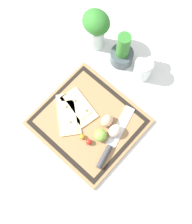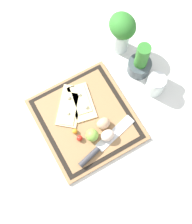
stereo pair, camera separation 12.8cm
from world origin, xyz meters
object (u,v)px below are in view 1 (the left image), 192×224
lime (100,135)px  sauce_jar (143,69)px  pizza_slice_far (79,106)px  egg_pink (115,131)px  herb_glass (96,27)px  herb_pot (122,53)px  egg_brown (107,121)px  cherry_tomato_red (89,142)px  knife (110,147)px  pizza_slice_near (68,115)px  cherry_tomato_yellow (82,137)px

lime → sauce_jar: (-0.06, 0.34, 0.00)m
pizza_slice_far → lime: bearing=-13.0°
egg_pink → herb_glass: (-0.34, 0.26, 0.09)m
herb_pot → sauce_jar: 0.11m
pizza_slice_far → egg_brown: bearing=12.3°
pizza_slice_far → sauce_jar: 0.32m
herb_pot → egg_pink: bearing=-54.1°
egg_pink → cherry_tomato_red: 0.11m
knife → cherry_tomato_red: 0.09m
pizza_slice_near → knife: 0.22m
knife → egg_pink: 0.07m
egg_brown → lime: (0.02, -0.06, 0.00)m
herb_pot → egg_brown: bearing=-60.8°
egg_pink → herb_pot: herb_pot is taller
egg_brown → lime: lime is taller
herb_glass → sauce_jar: bearing=4.7°
pizza_slice_far → sauce_jar: size_ratio=1.69×
knife → lime: (-0.06, 0.01, 0.02)m
knife → cherry_tomato_yellow: bearing=-158.1°
knife → egg_brown: size_ratio=5.04×
sauce_jar → lime: bearing=-80.3°
egg_brown → cherry_tomato_red: (0.00, -0.11, -0.01)m
knife → herb_pot: 0.41m
herb_pot → pizza_slice_near: bearing=-88.4°
herb_glass → pizza_slice_near: bearing=-66.1°
lime → cherry_tomato_red: bearing=-109.7°
cherry_tomato_yellow → cherry_tomato_red: bearing=3.9°
pizza_slice_near → herb_glass: 0.38m
pizza_slice_near → cherry_tomato_red: bearing=-11.6°
pizza_slice_near → egg_brown: (0.14, 0.08, 0.02)m
pizza_slice_far → egg_pink: (0.18, 0.02, 0.02)m
knife → egg_brown: egg_brown is taller
pizza_slice_far → lime: (0.15, -0.04, 0.02)m
cherry_tomato_yellow → herb_glass: bearing=124.9°
knife → cherry_tomato_red: (-0.07, -0.04, 0.00)m
sauce_jar → egg_brown: bearing=-82.3°
cherry_tomato_red → pizza_slice_near: bearing=168.4°
egg_pink → cherry_tomato_red: bearing=-115.1°
cherry_tomato_red → herb_glass: herb_glass is taller
knife → egg_brown: (-0.08, 0.07, 0.01)m
cherry_tomato_red → egg_pink: bearing=64.9°
herb_pot → sauce_jar: (0.11, 0.01, -0.02)m
egg_pink → pizza_slice_near: bearing=-159.0°
egg_pink → herb_pot: size_ratio=0.30×
lime → cherry_tomato_yellow: (-0.05, -0.05, -0.01)m
egg_pink → sauce_jar: 0.30m
pizza_slice_far → cherry_tomato_red: size_ratio=7.42×
egg_pink → herb_glass: herb_glass is taller
sauce_jar → knife: bearing=-71.6°
pizza_slice_near → herb_pot: herb_pot is taller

